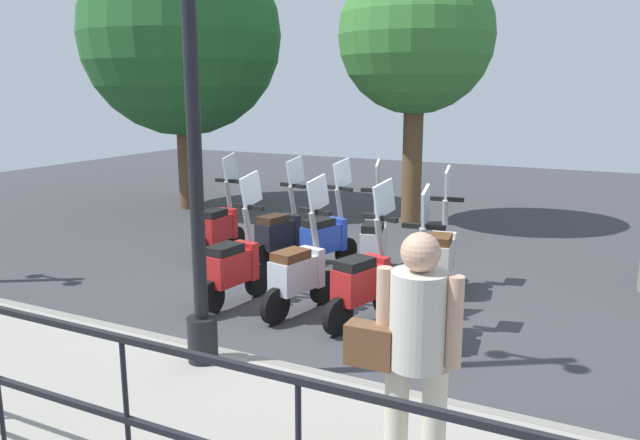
{
  "coord_description": "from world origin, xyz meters",
  "views": [
    {
      "loc": [
        -6.49,
        -2.86,
        2.51
      ],
      "look_at": [
        0.2,
        0.5,
        0.9
      ],
      "focal_mm": 35.0,
      "sensor_mm": 36.0,
      "label": 1
    }
  ],
  "objects_px": {
    "tree_large": "(181,36)",
    "lamp_post_near": "(194,126)",
    "scooter_near_2": "(299,272)",
    "scooter_far_0": "(441,255)",
    "tree_distant": "(416,37)",
    "scooter_far_4": "(219,227)",
    "pedestrian_with_bag": "(413,347)",
    "scooter_far_2": "(326,237)",
    "scooter_near_0": "(416,296)",
    "scooter_near_3": "(234,266)",
    "scooter_far_3": "(280,233)",
    "scooter_far_1": "(374,241)",
    "scooter_near_1": "(363,281)"
  },
  "relations": [
    {
      "from": "lamp_post_near",
      "to": "scooter_near_3",
      "type": "xyz_separation_m",
      "value": [
        1.64,
        0.79,
        -1.71
      ]
    },
    {
      "from": "lamp_post_near",
      "to": "scooter_far_4",
      "type": "relative_size",
      "value": 2.98
    },
    {
      "from": "scooter_near_2",
      "to": "scooter_far_4",
      "type": "height_order",
      "value": "same"
    },
    {
      "from": "tree_distant",
      "to": "scooter_far_2",
      "type": "bearing_deg",
      "value": 178.86
    },
    {
      "from": "scooter_near_3",
      "to": "scooter_far_1",
      "type": "distance_m",
      "value": 2.06
    },
    {
      "from": "tree_large",
      "to": "scooter_near_2",
      "type": "bearing_deg",
      "value": -131.17
    },
    {
      "from": "scooter_near_2",
      "to": "pedestrian_with_bag",
      "type": "bearing_deg",
      "value": -129.38
    },
    {
      "from": "pedestrian_with_bag",
      "to": "scooter_near_2",
      "type": "height_order",
      "value": "pedestrian_with_bag"
    },
    {
      "from": "lamp_post_near",
      "to": "tree_distant",
      "type": "xyz_separation_m",
      "value": [
        6.79,
        0.38,
        1.16
      ]
    },
    {
      "from": "scooter_near_0",
      "to": "scooter_far_2",
      "type": "xyz_separation_m",
      "value": [
        1.81,
        1.88,
        0.0
      ]
    },
    {
      "from": "scooter_far_0",
      "to": "scooter_far_3",
      "type": "height_order",
      "value": "same"
    },
    {
      "from": "tree_distant",
      "to": "scooter_far_0",
      "type": "xyz_separation_m",
      "value": [
        -3.61,
        -1.59,
        -2.87
      ]
    },
    {
      "from": "scooter_near_3",
      "to": "scooter_far_0",
      "type": "height_order",
      "value": "same"
    },
    {
      "from": "scooter_near_3",
      "to": "scooter_far_0",
      "type": "bearing_deg",
      "value": -45.07
    },
    {
      "from": "pedestrian_with_bag",
      "to": "tree_distant",
      "type": "height_order",
      "value": "tree_distant"
    },
    {
      "from": "lamp_post_near",
      "to": "scooter_near_0",
      "type": "distance_m",
      "value": 2.72
    },
    {
      "from": "scooter_near_1",
      "to": "lamp_post_near",
      "type": "bearing_deg",
      "value": 172.45
    },
    {
      "from": "tree_distant",
      "to": "scooter_near_2",
      "type": "height_order",
      "value": "tree_distant"
    },
    {
      "from": "tree_large",
      "to": "scooter_far_2",
      "type": "xyz_separation_m",
      "value": [
        -2.83,
        -4.62,
        -3.02
      ]
    },
    {
      "from": "tree_distant",
      "to": "scooter_far_4",
      "type": "xyz_separation_m",
      "value": [
        -3.55,
        1.77,
        -2.87
      ]
    },
    {
      "from": "pedestrian_with_bag",
      "to": "scooter_far_0",
      "type": "bearing_deg",
      "value": 11.17
    },
    {
      "from": "pedestrian_with_bag",
      "to": "scooter_far_2",
      "type": "height_order",
      "value": "pedestrian_with_bag"
    },
    {
      "from": "scooter_near_0",
      "to": "scooter_near_3",
      "type": "distance_m",
      "value": 2.22
    },
    {
      "from": "pedestrian_with_bag",
      "to": "scooter_far_0",
      "type": "distance_m",
      "value": 4.29
    },
    {
      "from": "lamp_post_near",
      "to": "scooter_far_0",
      "type": "relative_size",
      "value": 2.98
    },
    {
      "from": "scooter_near_2",
      "to": "scooter_far_0",
      "type": "xyz_separation_m",
      "value": [
        1.44,
        -1.2,
        0.0
      ]
    },
    {
      "from": "tree_large",
      "to": "scooter_near_2",
      "type": "height_order",
      "value": "tree_large"
    },
    {
      "from": "scooter_near_1",
      "to": "scooter_near_3",
      "type": "relative_size",
      "value": 1.0
    },
    {
      "from": "lamp_post_near",
      "to": "scooter_far_3",
      "type": "relative_size",
      "value": 2.98
    },
    {
      "from": "tree_large",
      "to": "lamp_post_near",
      "type": "bearing_deg",
      "value": -140.7
    },
    {
      "from": "scooter_far_4",
      "to": "scooter_near_1",
      "type": "bearing_deg",
      "value": -117.23
    },
    {
      "from": "pedestrian_with_bag",
      "to": "scooter_near_2",
      "type": "relative_size",
      "value": 1.03
    },
    {
      "from": "tree_large",
      "to": "tree_distant",
      "type": "relative_size",
      "value": 1.16
    },
    {
      "from": "tree_large",
      "to": "scooter_near_2",
      "type": "xyz_separation_m",
      "value": [
        -4.44,
        -5.08,
        -3.02
      ]
    },
    {
      "from": "scooter_far_4",
      "to": "scooter_far_1",
      "type": "bearing_deg",
      "value": -85.71
    },
    {
      "from": "tree_distant",
      "to": "scooter_far_4",
      "type": "bearing_deg",
      "value": 153.56
    },
    {
      "from": "scooter_far_0",
      "to": "scooter_near_0",
      "type": "bearing_deg",
      "value": 179.76
    },
    {
      "from": "scooter_near_0",
      "to": "scooter_far_1",
      "type": "bearing_deg",
      "value": 25.97
    },
    {
      "from": "scooter_near_1",
      "to": "scooter_far_2",
      "type": "relative_size",
      "value": 1.0
    },
    {
      "from": "scooter_far_0",
      "to": "scooter_far_4",
      "type": "xyz_separation_m",
      "value": [
        0.05,
        3.36,
        0.0
      ]
    },
    {
      "from": "scooter_near_1",
      "to": "scooter_far_3",
      "type": "relative_size",
      "value": 1.0
    },
    {
      "from": "lamp_post_near",
      "to": "pedestrian_with_bag",
      "type": "xyz_separation_m",
      "value": [
        -0.95,
        -2.21,
        -1.12
      ]
    },
    {
      "from": "scooter_near_0",
      "to": "scooter_far_2",
      "type": "bearing_deg",
      "value": 39.43
    },
    {
      "from": "tree_distant",
      "to": "scooter_far_0",
      "type": "distance_m",
      "value": 4.88
    },
    {
      "from": "tree_distant",
      "to": "scooter_near_2",
      "type": "distance_m",
      "value": 5.82
    },
    {
      "from": "scooter_near_0",
      "to": "scooter_far_3",
      "type": "relative_size",
      "value": 1.0
    },
    {
      "from": "lamp_post_near",
      "to": "scooter_near_2",
      "type": "bearing_deg",
      "value": -0.33
    },
    {
      "from": "tree_distant",
      "to": "scooter_near_0",
      "type": "distance_m",
      "value": 6.24
    },
    {
      "from": "lamp_post_near",
      "to": "scooter_far_3",
      "type": "bearing_deg",
      "value": 19.04
    },
    {
      "from": "scooter_far_1",
      "to": "scooter_near_0",
      "type": "bearing_deg",
      "value": -162.78
    }
  ]
}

